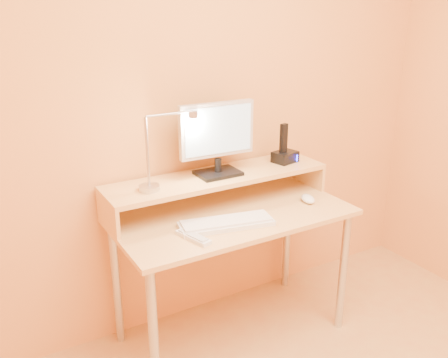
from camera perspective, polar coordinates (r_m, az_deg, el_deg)
wall_back at (r=2.57m, az=-2.65°, el=9.40°), size 3.00×0.04×2.50m
desk_leg_fl at (r=2.25m, az=-8.24°, el=-17.89°), size 0.04×0.04×0.69m
desk_leg_fr at (r=2.76m, az=13.74°, el=-10.49°), size 0.04×0.04×0.69m
desk_leg_bl at (r=2.64m, az=-12.46°, el=-11.88°), size 0.04×0.04×0.69m
desk_leg_br at (r=3.09m, az=7.37°, el=-6.61°), size 0.04×0.04×0.69m
desk_lower at (r=2.46m, az=1.02°, el=-4.29°), size 1.20×0.60×0.02m
shelf_riser_left at (r=2.34m, az=-13.43°, el=-4.07°), size 0.02×0.30×0.14m
shelf_riser_right at (r=2.87m, az=9.61°, el=0.72°), size 0.02×0.30×0.14m
desk_shelf at (r=2.53m, az=-0.72°, el=0.23°), size 1.20×0.30×0.02m
monitor_foot at (r=2.52m, az=-0.70°, el=0.69°), size 0.22×0.16×0.02m
monitor_neck at (r=2.50m, az=-0.70°, el=1.65°), size 0.04×0.04×0.07m
monitor_panel at (r=2.46m, az=-0.84°, el=5.80°), size 0.40×0.05×0.27m
monitor_back at (r=2.48m, az=-1.11°, el=5.92°), size 0.36×0.03×0.23m
monitor_screen at (r=2.45m, az=-0.62°, el=5.71°), size 0.37×0.02×0.24m
lamp_base at (r=2.33m, az=-8.72°, el=-1.03°), size 0.10×0.10×0.02m
lamp_post at (r=2.28m, az=-8.95°, el=3.15°), size 0.01×0.01×0.33m
lamp_arm at (r=2.28m, az=-6.36°, el=7.57°), size 0.24×0.01×0.01m
lamp_head at (r=2.33m, az=-3.63°, el=7.56°), size 0.04×0.04×0.03m
lamp_bulb at (r=2.34m, az=-3.62°, el=7.18°), size 0.03×0.03×0.00m
phone_dock at (r=2.74m, az=7.14°, el=2.59°), size 0.15×0.13×0.06m
phone_handset at (r=2.70m, az=6.98°, el=4.77°), size 0.04×0.03×0.16m
phone_led at (r=2.73m, az=8.54°, el=2.44°), size 0.01×0.00×0.04m
keyboard at (r=2.32m, az=0.28°, el=-5.26°), size 0.47×0.23×0.02m
mouse at (r=2.62m, az=9.78°, el=-2.29°), size 0.09×0.13×0.04m
remote_control at (r=2.20m, az=-3.61°, el=-6.81°), size 0.10×0.20×0.02m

